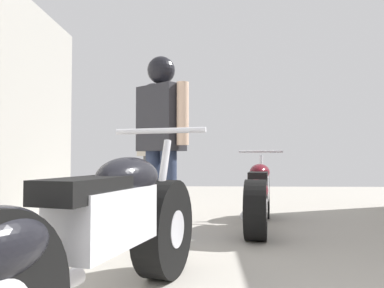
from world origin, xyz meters
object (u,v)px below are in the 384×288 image
object	(u,v)px
motorcycle_maroon_cruiser	(101,238)
mechanic_with_helmet	(153,138)
motorcycle_black_naked	(259,195)
mechanic_in_blue	(161,128)

from	to	relation	value
motorcycle_maroon_cruiser	mechanic_with_helmet	bearing A→B (deg)	93.34
motorcycle_maroon_cruiser	motorcycle_black_naked	size ratio (longest dim) A/B	1.09
mechanic_in_blue	mechanic_with_helmet	xyz separation A→B (m)	(-0.20, 0.85, -0.06)
motorcycle_maroon_cruiser	motorcycle_black_naked	xyz separation A→B (m)	(1.06, 2.44, -0.05)
motorcycle_black_naked	mechanic_in_blue	xyz separation A→B (m)	(-1.02, -0.50, 0.71)
motorcycle_maroon_cruiser	mechanic_with_helmet	size ratio (longest dim) A/B	1.21
motorcycle_maroon_cruiser	motorcycle_black_naked	bearing A→B (deg)	66.43
mechanic_in_blue	mechanic_with_helmet	distance (m)	0.88
motorcycle_maroon_cruiser	mechanic_in_blue	size ratio (longest dim) A/B	1.14
mechanic_with_helmet	motorcycle_black_naked	bearing A→B (deg)	-16.03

